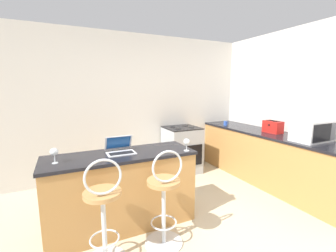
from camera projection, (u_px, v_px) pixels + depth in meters
ground_plane at (212, 251)px, 2.27m from camera, size 20.00×20.00×0.00m
wall_back at (136, 106)px, 4.22m from camera, size 12.00×0.06×2.60m
breakfast_bar at (122, 190)px, 2.65m from camera, size 1.69×0.59×0.88m
counter_right at (269, 158)px, 3.84m from camera, size 0.68×2.93×0.88m
bar_stool_near at (104, 215)px, 2.03m from camera, size 0.40×0.40×1.05m
bar_stool_far at (164, 201)px, 2.29m from camera, size 0.40×0.40×1.05m
laptop at (120, 148)px, 2.61m from camera, size 0.32×0.27×0.19m
microwave at (312, 131)px, 3.16m from camera, size 0.53×0.34×0.30m
toaster at (273, 127)px, 3.77m from camera, size 0.19×0.30×0.20m
stove_range at (182, 150)px, 4.38m from camera, size 0.63×0.61×0.89m
wine_glass_tall at (54, 152)px, 2.23m from camera, size 0.08×0.08×0.16m
wine_glass_short at (187, 142)px, 2.68m from camera, size 0.07×0.07×0.15m
mug_blue at (226, 123)px, 4.52m from camera, size 0.09×0.07×0.09m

